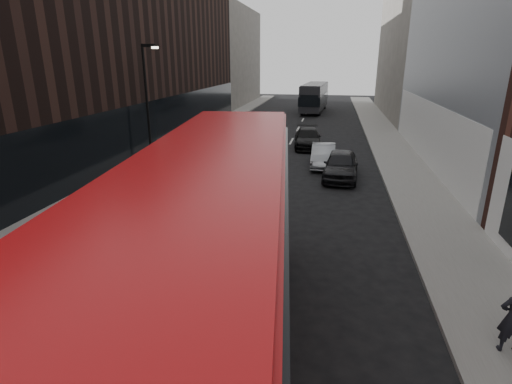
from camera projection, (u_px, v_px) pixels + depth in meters
The scene contains 11 objects.
sidewalk_right at pixel (390, 147), 29.73m from camera, with size 3.00×80.00×0.15m, color slate.
sidewalk_left at pixel (192, 139), 32.46m from camera, with size 2.00×80.00×0.15m, color slate.
building_victorian at pixel (414, 26), 43.70m from camera, with size 6.50×24.00×21.00m.
building_left_mid at pixel (170, 50), 35.53m from camera, with size 5.00×24.00×14.00m, color black.
building_left_far at pixel (230, 57), 56.18m from camera, with size 5.00×20.00×13.00m, color #615C56.
street_lamp at pixel (148, 95), 24.67m from camera, with size 1.06×0.22×7.00m.
red_bus at pixel (215, 257), 7.78m from camera, with size 4.08×11.98×4.76m.
grey_bus at pixel (314, 97), 49.33m from camera, with size 3.16×10.65×3.40m.
car_a at pixel (341, 165), 21.94m from camera, with size 1.80×4.48×1.53m, color black.
car_b at pixel (323, 155), 24.49m from camera, with size 1.42×4.07×1.34m, color gray.
car_c at pixel (308, 138), 29.68m from camera, with size 1.93×4.75×1.38m, color black.
Camera 1 is at (3.08, -5.62, 6.32)m, focal length 28.00 mm.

